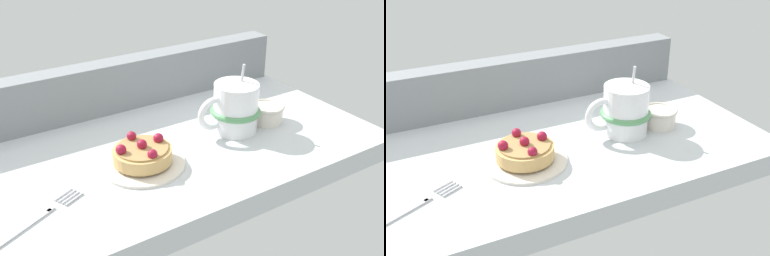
# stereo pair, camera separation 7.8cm
# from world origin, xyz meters

# --- Properties ---
(ground_plane) EXTENTS (0.76, 0.42, 0.04)m
(ground_plane) POSITION_xyz_m (0.00, 0.00, -0.02)
(ground_plane) COLOR silver
(window_rail_back) EXTENTS (0.74, 0.05, 0.10)m
(window_rail_back) POSITION_xyz_m (0.00, 0.18, 0.05)
(window_rail_back) COLOR gray
(window_rail_back) RESTS_ON ground_plane
(dessert_plate) EXTENTS (0.14, 0.14, 0.01)m
(dessert_plate) POSITION_xyz_m (-0.06, -0.05, 0.00)
(dessert_plate) COLOR silver
(dessert_plate) RESTS_ON ground_plane
(raspberry_tart) EXTENTS (0.10, 0.10, 0.04)m
(raspberry_tart) POSITION_xyz_m (-0.06, -0.05, 0.02)
(raspberry_tart) COLOR tan
(raspberry_tart) RESTS_ON dessert_plate
(coffee_mug) EXTENTS (0.13, 0.09, 0.13)m
(coffee_mug) POSITION_xyz_m (0.14, -0.03, 0.05)
(coffee_mug) COLOR white
(coffee_mug) RESTS_ON ground_plane
(dessert_fork) EXTENTS (0.16, 0.09, 0.01)m
(dessert_fork) POSITION_xyz_m (-0.25, -0.10, 0.00)
(dessert_fork) COLOR #B7B7BC
(dessert_fork) RESTS_ON ground_plane
(sugar_bowl) EXTENTS (0.07, 0.07, 0.03)m
(sugar_bowl) POSITION_xyz_m (0.21, -0.03, 0.02)
(sugar_bowl) COLOR silver
(sugar_bowl) RESTS_ON ground_plane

